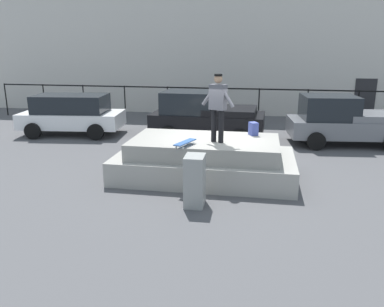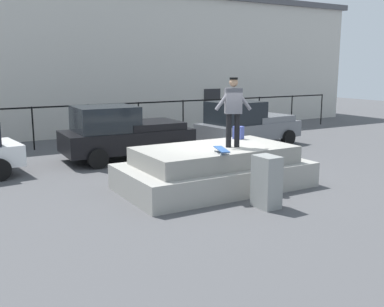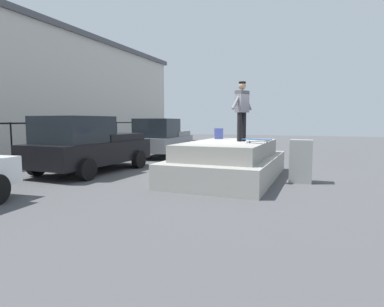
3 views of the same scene
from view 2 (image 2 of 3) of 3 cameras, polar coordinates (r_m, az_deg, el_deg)
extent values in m
plane|color=#4C4C4F|center=(12.20, 3.42, -3.92)|extent=(60.00, 60.00, 0.00)
cube|color=#9E9B93|center=(11.81, 2.87, -2.79)|extent=(4.90, 2.68, 0.65)
cube|color=gray|center=(11.70, 2.90, -0.20)|extent=(4.02, 2.20, 0.44)
cylinder|color=black|center=(11.59, 5.76, 2.95)|extent=(0.14, 0.14, 0.87)
cylinder|color=black|center=(11.55, 4.69, 2.94)|extent=(0.14, 0.14, 0.87)
cube|color=#595960|center=(11.49, 5.29, 6.69)|extent=(0.48, 0.38, 0.65)
cylinder|color=#595960|center=(11.55, 6.56, 6.82)|extent=(0.44, 0.25, 0.55)
cylinder|color=#595960|center=(11.43, 4.02, 6.82)|extent=(0.44, 0.25, 0.55)
sphere|color=tan|center=(11.46, 5.33, 9.01)|extent=(0.22, 0.22, 0.22)
cylinder|color=black|center=(11.46, 5.34, 9.51)|extent=(0.27, 0.27, 0.05)
cube|color=#264C8C|center=(10.71, 3.79, 0.54)|extent=(0.47, 0.86, 0.02)
cylinder|color=silver|center=(11.01, 3.93, 0.41)|extent=(0.05, 0.06, 0.06)
cylinder|color=silver|center=(10.96, 2.92, 0.37)|extent=(0.05, 0.06, 0.06)
cylinder|color=silver|center=(10.49, 4.69, -0.13)|extent=(0.05, 0.06, 0.06)
cylinder|color=silver|center=(10.44, 3.64, -0.17)|extent=(0.05, 0.06, 0.06)
cube|color=#3F4C99|center=(12.95, 5.93, 2.67)|extent=(0.30, 0.34, 0.37)
cube|color=black|center=(15.53, -8.27, 1.74)|extent=(4.40, 2.11, 0.70)
cube|color=black|center=(15.18, -11.04, 4.37)|extent=(2.01, 1.87, 0.84)
cube|color=black|center=(15.78, -5.35, 3.68)|extent=(2.01, 1.93, 0.24)
cylinder|color=black|center=(16.14, -13.96, 0.62)|extent=(0.65, 0.24, 0.64)
cylinder|color=black|center=(14.24, -11.90, -0.65)|extent=(0.65, 0.24, 0.64)
cylinder|color=black|center=(16.99, -5.15, 1.42)|extent=(0.65, 0.24, 0.64)
cylinder|color=black|center=(15.20, -2.15, 0.32)|extent=(0.65, 0.24, 0.64)
cube|color=slate|center=(18.09, 7.27, 2.98)|extent=(4.38, 2.21, 0.64)
cube|color=black|center=(17.50, 5.57, 5.21)|extent=(2.06, 1.83, 0.86)
cube|color=slate|center=(18.62, 9.20, 4.51)|extent=(2.06, 1.89, 0.24)
cylinder|color=black|center=(17.97, 2.21, 1.98)|extent=(0.66, 0.28, 0.64)
cylinder|color=black|center=(16.60, 6.14, 1.17)|extent=(0.66, 0.28, 0.64)
cylinder|color=black|center=(19.69, 8.19, 2.67)|extent=(0.66, 0.28, 0.64)
cylinder|color=black|center=(18.44, 12.16, 1.97)|extent=(0.66, 0.28, 0.64)
cube|color=gray|center=(10.21, 9.49, -3.58)|extent=(0.45, 0.61, 1.19)
cylinder|color=black|center=(18.06, -19.61, 3.03)|extent=(0.06, 0.06, 1.66)
cylinder|color=black|center=(18.58, -12.99, 3.59)|extent=(0.06, 0.06, 1.66)
cylinder|color=black|center=(19.34, -6.81, 4.08)|extent=(0.06, 0.06, 1.66)
cylinder|color=black|center=(20.30, -1.14, 4.48)|extent=(0.06, 0.06, 1.66)
cylinder|color=black|center=(21.44, 3.97, 4.81)|extent=(0.06, 0.06, 1.66)
cylinder|color=black|center=(22.74, 8.53, 5.07)|extent=(0.06, 0.06, 1.66)
cylinder|color=black|center=(24.16, 12.59, 5.27)|extent=(0.06, 0.06, 1.66)
cylinder|color=black|center=(25.69, 16.17, 5.43)|extent=(0.06, 0.06, 1.66)
cube|color=black|center=(18.85, -9.92, 6.23)|extent=(24.00, 0.04, 0.06)
cube|color=beige|center=(23.77, -14.59, 10.93)|extent=(31.20, 6.11, 6.49)
cube|color=#262628|center=(23.66, 2.57, 5.82)|extent=(1.00, 0.06, 2.00)
camera|label=1|loc=(7.83, 65.33, 7.87)|focal=36.19mm
camera|label=3|loc=(7.78, -51.86, -3.95)|focal=30.05mm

